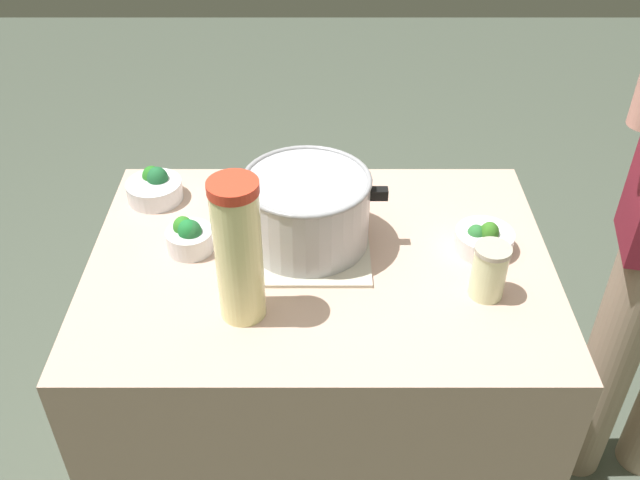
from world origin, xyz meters
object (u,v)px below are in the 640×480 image
(broccoli_bowl_front, at_px, (189,236))
(broccoli_bowl_back, at_px, (154,188))
(cooking_pot, at_px, (307,208))
(lemonade_pitcher, at_px, (239,251))
(broccoli_bowl_center, at_px, (484,239))
(mason_jar, at_px, (489,271))

(broccoli_bowl_front, height_order, broccoli_bowl_back, broccoli_bowl_front)
(cooking_pot, bearing_deg, broccoli_bowl_front, -174.56)
(broccoli_bowl_front, bearing_deg, cooking_pot, 5.44)
(lemonade_pitcher, height_order, broccoli_bowl_back, lemonade_pitcher)
(cooking_pot, distance_m, broccoli_bowl_front, 0.27)
(lemonade_pitcher, xyz_separation_m, broccoli_bowl_center, (0.52, 0.21, -0.13))
(mason_jar, distance_m, broccoli_bowl_front, 0.65)
(cooking_pot, distance_m, broccoli_bowl_center, 0.40)
(cooking_pot, height_order, broccoli_bowl_back, cooking_pot)
(broccoli_bowl_center, bearing_deg, broccoli_bowl_back, 165.14)
(cooking_pot, bearing_deg, mason_jar, -25.24)
(broccoli_bowl_front, bearing_deg, broccoli_bowl_center, 0.10)
(cooking_pot, height_order, broccoli_bowl_front, cooking_pot)
(lemonade_pitcher, relative_size, broccoli_bowl_center, 2.38)
(mason_jar, xyz_separation_m, broccoli_bowl_center, (0.02, 0.15, -0.03))
(cooking_pot, bearing_deg, broccoli_bowl_back, 154.36)
(lemonade_pitcher, distance_m, broccoli_bowl_center, 0.57)
(cooking_pot, xyz_separation_m, mason_jar, (0.37, -0.18, -0.03))
(broccoli_bowl_front, xyz_separation_m, broccoli_bowl_back, (-0.12, 0.21, -0.01))
(mason_jar, bearing_deg, broccoli_bowl_front, 166.63)
(mason_jar, distance_m, broccoli_bowl_back, 0.83)
(cooking_pot, relative_size, broccoli_bowl_center, 2.70)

